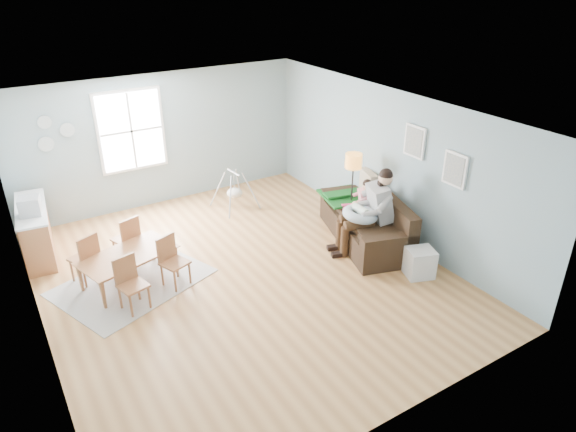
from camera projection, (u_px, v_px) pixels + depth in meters
room at (236, 133)px, 7.34m from camera, size 8.40×9.40×3.90m
window at (131, 131)px, 10.03m from camera, size 1.32×0.08×1.62m
pictures at (434, 155)px, 8.19m from camera, size 0.05×1.34×0.74m
wall_plates at (53, 133)px, 9.29m from camera, size 0.67×0.02×0.66m
sofa at (368, 224)px, 9.36m from camera, size 1.59×2.44×0.91m
green_throw at (350, 195)px, 9.88m from camera, size 1.20×1.10×0.04m
beige_pillow at (368, 185)px, 9.68m from camera, size 0.31×0.56×0.54m
father at (370, 209)px, 8.84m from camera, size 1.16×0.74×1.52m
nursing_pillow at (360, 214)px, 8.84m from camera, size 0.80×0.78×0.25m
infant at (359, 209)px, 8.83m from camera, size 0.17×0.41×0.15m
toddler at (361, 198)px, 9.33m from camera, size 0.59×0.45×0.87m
floor_lamp at (353, 167)px, 9.35m from camera, size 0.30×0.30×1.51m
storage_cube at (419, 263)px, 8.32m from camera, size 0.53×0.50×0.48m
rug at (133, 282)px, 8.24m from camera, size 2.65×2.34×0.01m
dining_table at (131, 269)px, 8.13m from camera, size 1.63×1.19×0.51m
chair_sw at (130, 280)px, 7.46m from camera, size 0.45×0.45×0.83m
chair_se at (171, 258)px, 8.02m from camera, size 0.48×0.48×0.83m
chair_nw at (87, 256)px, 8.05m from camera, size 0.51×0.51×0.85m
chair_ne at (128, 237)px, 8.61m from camera, size 0.49×0.49×0.85m
counter at (36, 231)px, 8.84m from camera, size 0.64×1.66×0.91m
monitor at (29, 206)px, 8.33m from camera, size 0.38×0.37×0.30m
baby_swing at (235, 192)px, 10.56m from camera, size 0.85×0.87×0.80m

